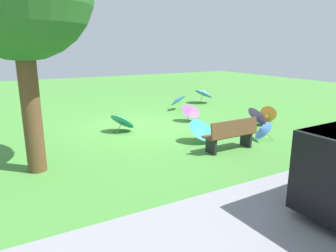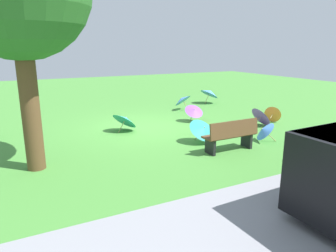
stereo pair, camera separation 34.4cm
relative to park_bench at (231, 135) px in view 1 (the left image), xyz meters
The scene contains 10 objects.
ground 3.75m from the park_bench, 72.40° to the right, with size 40.00×40.00×0.00m, color #478C38.
park_bench is the anchor object (origin of this frame).
parasol_blue_0 7.62m from the park_bench, 120.31° to the right, with size 0.97×0.99×0.88m.
parasol_blue_1 1.50m from the park_bench, 169.48° to the right, with size 0.81×0.86×0.66m.
parasol_teal_0 3.87m from the park_bench, 61.01° to the right, with size 1.06×1.11×0.76m.
parasol_purple_0 3.60m from the park_bench, 105.56° to the right, with size 0.76×0.71×0.70m.
parasol_blue_3 5.97m from the park_bench, 106.66° to the right, with size 1.09×1.07×0.80m.
parasol_orange_1 4.20m from the park_bench, 150.83° to the right, with size 0.64×0.69×0.65m.
parasol_teal_1 1.04m from the park_bench, 76.02° to the right, with size 0.98×0.90×0.77m.
parasol_purple_1 3.40m from the park_bench, 147.85° to the right, with size 0.81×0.84×0.77m.
Camera 1 is at (4.50, 9.92, 2.83)m, focal length 33.21 mm.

